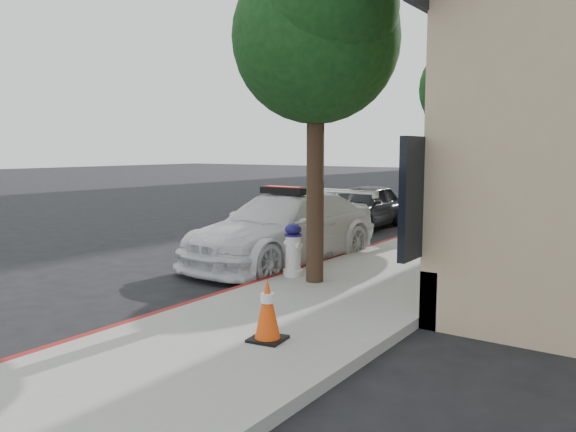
{
  "coord_description": "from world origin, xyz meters",
  "views": [
    {
      "loc": [
        7.96,
        -10.12,
        2.44
      ],
      "look_at": [
        1.12,
        -0.25,
        1.0
      ],
      "focal_mm": 35.0,
      "sensor_mm": 36.0,
      "label": 1
    }
  ],
  "objects_px": {
    "parked_car_mid": "(363,206)",
    "traffic_cone": "(267,310)",
    "police_car": "(284,228)",
    "parked_car_far": "(481,185)",
    "fire_hydrant": "(293,250)"
  },
  "relations": [
    {
      "from": "parked_car_mid",
      "to": "traffic_cone",
      "type": "bearing_deg",
      "value": -70.23
    },
    {
      "from": "police_car",
      "to": "fire_hydrant",
      "type": "relative_size",
      "value": 5.51
    },
    {
      "from": "parked_car_far",
      "to": "traffic_cone",
      "type": "bearing_deg",
      "value": -83.84
    },
    {
      "from": "parked_car_far",
      "to": "fire_hydrant",
      "type": "bearing_deg",
      "value": -87.53
    },
    {
      "from": "police_car",
      "to": "traffic_cone",
      "type": "xyz_separation_m",
      "value": [
        2.94,
        -4.52,
        -0.22
      ]
    },
    {
      "from": "parked_car_mid",
      "to": "parked_car_far",
      "type": "bearing_deg",
      "value": 86.28
    },
    {
      "from": "parked_car_far",
      "to": "police_car",
      "type": "bearing_deg",
      "value": -91.29
    },
    {
      "from": "police_car",
      "to": "parked_car_mid",
      "type": "distance_m",
      "value": 5.73
    },
    {
      "from": "police_car",
      "to": "parked_car_mid",
      "type": "height_order",
      "value": "police_car"
    },
    {
      "from": "police_car",
      "to": "parked_car_mid",
      "type": "bearing_deg",
      "value": 103.45
    },
    {
      "from": "police_car",
      "to": "parked_car_far",
      "type": "bearing_deg",
      "value": 95.32
    },
    {
      "from": "fire_hydrant",
      "to": "traffic_cone",
      "type": "relative_size",
      "value": 1.25
    },
    {
      "from": "traffic_cone",
      "to": "police_car",
      "type": "bearing_deg",
      "value": 123.08
    },
    {
      "from": "parked_car_far",
      "to": "fire_hydrant",
      "type": "relative_size",
      "value": 4.99
    },
    {
      "from": "parked_car_mid",
      "to": "traffic_cone",
      "type": "relative_size",
      "value": 5.27
    }
  ]
}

